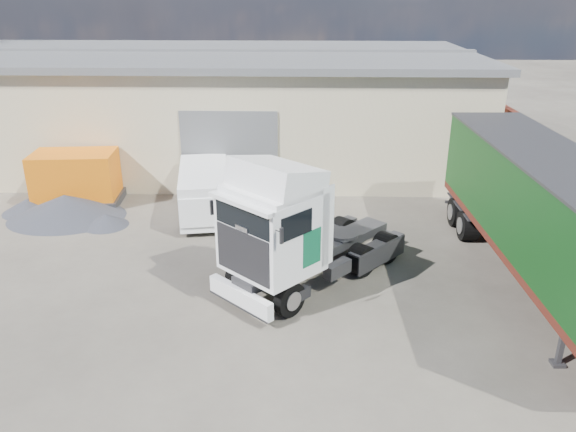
{
  "coord_description": "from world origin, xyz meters",
  "views": [
    {
      "loc": [
        1.12,
        -12.37,
        8.14
      ],
      "look_at": [
        0.64,
        3.0,
        1.91
      ],
      "focal_mm": 35.0,
      "sensor_mm": 36.0,
      "label": 1
    }
  ],
  "objects_px": {
    "box_trailer": "(544,209)",
    "orange_skip": "(77,182)",
    "tractor_unit": "(292,235)",
    "panel_van": "(205,193)"
  },
  "relations": [
    {
      "from": "box_trailer",
      "to": "orange_skip",
      "type": "height_order",
      "value": "box_trailer"
    },
    {
      "from": "tractor_unit",
      "to": "box_trailer",
      "type": "relative_size",
      "value": 0.5
    },
    {
      "from": "tractor_unit",
      "to": "box_trailer",
      "type": "xyz_separation_m",
      "value": [
        7.09,
        0.42,
        0.69
      ]
    },
    {
      "from": "box_trailer",
      "to": "panel_van",
      "type": "xyz_separation_m",
      "value": [
        -10.53,
        5.04,
        -1.46
      ]
    },
    {
      "from": "tractor_unit",
      "to": "orange_skip",
      "type": "bearing_deg",
      "value": -174.51
    },
    {
      "from": "box_trailer",
      "to": "orange_skip",
      "type": "bearing_deg",
      "value": 157.11
    },
    {
      "from": "panel_van",
      "to": "orange_skip",
      "type": "bearing_deg",
      "value": 156.64
    },
    {
      "from": "tractor_unit",
      "to": "panel_van",
      "type": "distance_m",
      "value": 6.51
    },
    {
      "from": "orange_skip",
      "to": "tractor_unit",
      "type": "bearing_deg",
      "value": -42.83
    },
    {
      "from": "box_trailer",
      "to": "tractor_unit",
      "type": "bearing_deg",
      "value": -177.84
    }
  ]
}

